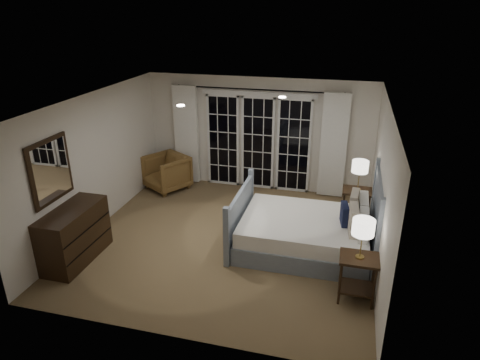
% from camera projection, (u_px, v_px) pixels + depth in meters
% --- Properties ---
extents(floor, '(5.00, 5.00, 0.00)m').
position_uv_depth(floor, '(228.00, 239.00, 7.69)').
color(floor, brown).
rests_on(floor, ground).
extents(ceiling, '(5.00, 5.00, 0.00)m').
position_uv_depth(ceiling, '(226.00, 102.00, 6.72)').
color(ceiling, silver).
rests_on(ceiling, wall_back).
extents(wall_left, '(0.02, 5.00, 2.50)m').
position_uv_depth(wall_left, '(95.00, 162.00, 7.78)').
color(wall_left, silver).
rests_on(wall_left, floor).
extents(wall_right, '(0.02, 5.00, 2.50)m').
position_uv_depth(wall_right, '(381.00, 190.00, 6.63)').
color(wall_right, silver).
rests_on(wall_right, floor).
extents(wall_back, '(5.00, 0.02, 2.50)m').
position_uv_depth(wall_back, '(258.00, 134.00, 9.44)').
color(wall_back, silver).
rests_on(wall_back, floor).
extents(wall_front, '(5.00, 0.02, 2.50)m').
position_uv_depth(wall_front, '(167.00, 253.00, 4.97)').
color(wall_front, silver).
rests_on(wall_front, floor).
extents(french_doors, '(2.50, 0.04, 2.20)m').
position_uv_depth(french_doors, '(258.00, 142.00, 9.46)').
color(french_doors, black).
rests_on(french_doors, wall_back).
extents(curtain_rod, '(3.50, 0.03, 0.03)m').
position_uv_depth(curtain_rod, '(258.00, 90.00, 8.97)').
color(curtain_rod, black).
rests_on(curtain_rod, wall_back).
extents(curtain_left, '(0.55, 0.10, 2.25)m').
position_uv_depth(curtain_left, '(186.00, 135.00, 9.75)').
color(curtain_left, white).
rests_on(curtain_left, curtain_rod).
extents(curtain_right, '(0.55, 0.10, 2.25)m').
position_uv_depth(curtain_right, '(334.00, 146.00, 8.99)').
color(curtain_right, white).
rests_on(curtain_right, curtain_rod).
extents(downlight_a, '(0.12, 0.12, 0.01)m').
position_uv_depth(downlight_a, '(282.00, 97.00, 7.08)').
color(downlight_a, white).
rests_on(downlight_a, ceiling).
extents(downlight_b, '(0.12, 0.12, 0.01)m').
position_uv_depth(downlight_b, '(181.00, 105.00, 6.51)').
color(downlight_b, white).
rests_on(downlight_b, ceiling).
extents(bed, '(2.32, 1.67, 1.36)m').
position_uv_depth(bed, '(308.00, 232.00, 7.27)').
color(bed, gray).
rests_on(bed, floor).
extents(nightstand_left, '(0.54, 0.43, 0.70)m').
position_uv_depth(nightstand_left, '(358.00, 272.00, 5.97)').
color(nightstand_left, black).
rests_on(nightstand_left, floor).
extents(nightstand_right, '(0.54, 0.43, 0.70)m').
position_uv_depth(nightstand_right, '(356.00, 201.00, 8.08)').
color(nightstand_right, black).
rests_on(nightstand_right, floor).
extents(lamp_left, '(0.30, 0.30, 0.58)m').
position_uv_depth(lamp_left, '(363.00, 228.00, 5.70)').
color(lamp_left, '#A98C43').
rests_on(lamp_left, nightstand_left).
extents(lamp_right, '(0.30, 0.30, 0.58)m').
position_uv_depth(lamp_right, '(360.00, 167.00, 7.82)').
color(lamp_right, '#A98C43').
rests_on(lamp_right, nightstand_right).
extents(armchair, '(1.17, 1.18, 0.79)m').
position_uv_depth(armchair, '(166.00, 172.00, 9.65)').
color(armchair, brown).
rests_on(armchair, floor).
extents(dresser, '(0.55, 1.29, 0.91)m').
position_uv_depth(dresser, '(75.00, 235.00, 6.94)').
color(dresser, black).
rests_on(dresser, floor).
extents(mirror, '(0.05, 0.85, 1.00)m').
position_uv_depth(mirror, '(51.00, 171.00, 6.57)').
color(mirror, black).
rests_on(mirror, wall_left).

